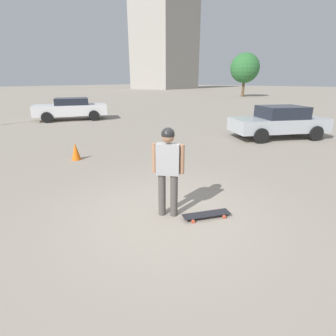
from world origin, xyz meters
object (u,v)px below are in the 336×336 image
Objects in this scene: person at (168,165)px; traffic_cone at (76,151)px; car_parked_far at (71,108)px; skateboard at (206,214)px; car_parked_near at (279,122)px.

person is 3.01× the size of traffic_cone.
person is 14.59m from car_parked_far.
person is 4.99m from traffic_cone.
traffic_cone is at bearing -61.36° from skateboard.
car_parked_near is at bearing -136.11° from skateboard.
person is at bearing -11.17° from traffic_cone.
traffic_cone is (-4.09, -7.95, -0.45)m from car_parked_near.
car_parked_near is at bearing 62.78° from traffic_cone.
person is 1.25m from skateboard.
person reaches higher than skateboard.
skateboard is 5.53m from traffic_cone.
car_parked_far reaches higher than traffic_cone.
car_parked_far is 9.85m from traffic_cone.
car_parked_far is (-12.58, -2.98, 0.01)m from car_parked_near.
person is 0.37× the size of car_parked_far.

